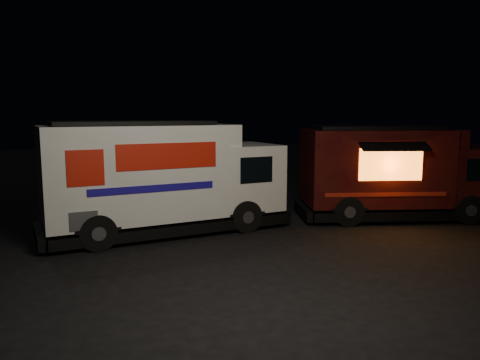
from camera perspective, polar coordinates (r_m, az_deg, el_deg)
The scene contains 3 objects.
ground at distance 11.60m, azimuth -2.16°, elevation -9.72°, with size 80.00×80.00×0.00m, color black.
white_truck at distance 14.12m, azimuth -8.96°, elevation 0.36°, with size 7.37×2.51×3.34m, color silver, non-canonical shape.
red_truck at distance 16.77m, azimuth 18.80°, elevation 0.90°, with size 6.74×2.48×3.14m, color #3E120B, non-canonical shape.
Camera 1 is at (-2.80, -10.68, 3.56)m, focal length 35.00 mm.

